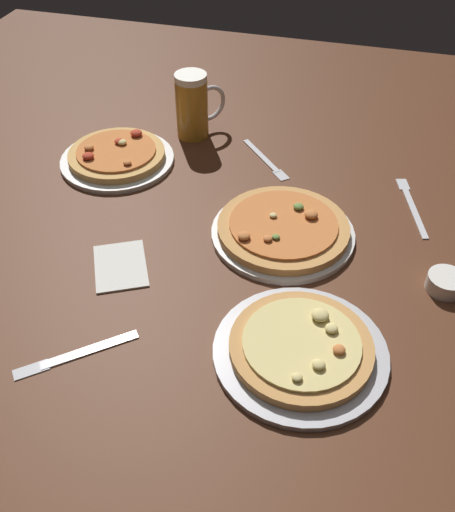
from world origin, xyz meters
TOP-DOWN VIEW (x-y plane):
  - ground_plane at (0.00, 0.00)m, footprint 2.40×2.40m
  - pizza_plate_near at (0.19, -0.19)m, footprint 0.31×0.31m
  - pizza_plate_far at (0.09, 0.12)m, footprint 0.31×0.31m
  - pizza_plate_side at (-0.37, 0.29)m, footprint 0.28×0.28m
  - beer_mug_dark at (-0.22, 0.47)m, footprint 0.11×0.12m
  - ramekin_sauce at (0.43, 0.04)m, footprint 0.07×0.07m
  - napkin_folded at (-0.21, -0.07)m, footprint 0.16×0.17m
  - fork_left at (0.36, 0.30)m, footprint 0.08×0.22m
  - knife_right at (-0.19, -0.30)m, footprint 0.18×0.16m
  - fork_spare at (-0.01, 0.40)m, footprint 0.15×0.17m

SIDE VIEW (x-z plane):
  - ground_plane at x=0.00m, z-range -0.03..0.00m
  - fork_left at x=0.36m, z-range 0.00..0.01m
  - fork_spare at x=-0.01m, z-range 0.00..0.01m
  - knife_right at x=-0.19m, z-range 0.00..0.01m
  - napkin_folded at x=-0.21m, z-range 0.00..0.01m
  - pizza_plate_near at x=0.19m, z-range -0.01..0.04m
  - ramekin_sauce at x=0.43m, z-range 0.00..0.03m
  - pizza_plate_side at x=-0.37m, z-range -0.01..0.04m
  - pizza_plate_far at x=0.09m, z-range -0.01..0.04m
  - beer_mug_dark at x=-0.22m, z-range 0.00..0.17m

